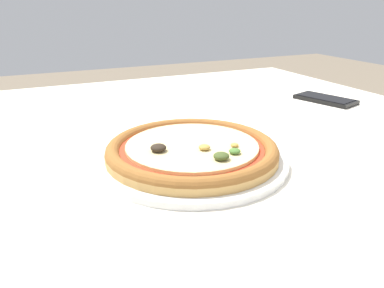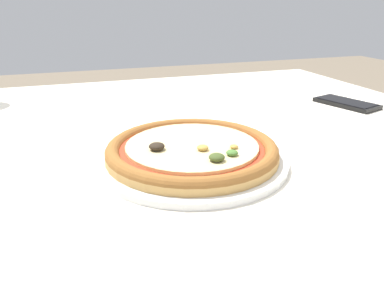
{
  "view_description": "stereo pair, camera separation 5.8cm",
  "coord_description": "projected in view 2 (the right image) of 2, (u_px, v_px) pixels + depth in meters",
  "views": [
    {
      "loc": [
        -0.24,
        -0.63,
        0.96
      ],
      "look_at": [
        -0.01,
        -0.14,
        0.75
      ],
      "focal_mm": 35.0,
      "sensor_mm": 36.0,
      "label": 1
    },
    {
      "loc": [
        -0.18,
        -0.65,
        0.96
      ],
      "look_at": [
        -0.01,
        -0.14,
        0.75
      ],
      "focal_mm": 35.0,
      "sensor_mm": 36.0,
      "label": 2
    }
  ],
  "objects": [
    {
      "name": "dining_table",
      "position": [
        175.0,
        171.0,
        0.74
      ],
      "size": [
        1.27,
        1.07,
        0.72
      ],
      "color": "brown",
      "rests_on": "ground_plane"
    },
    {
      "name": "pizza_plate",
      "position": [
        192.0,
        152.0,
        0.58
      ],
      "size": [
        0.3,
        0.3,
        0.04
      ],
      "color": "white",
      "rests_on": "dining_table"
    },
    {
      "name": "cell_phone",
      "position": [
        346.0,
        103.0,
        0.9
      ],
      "size": [
        0.11,
        0.16,
        0.01
      ],
      "color": "black",
      "rests_on": "dining_table"
    }
  ]
}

